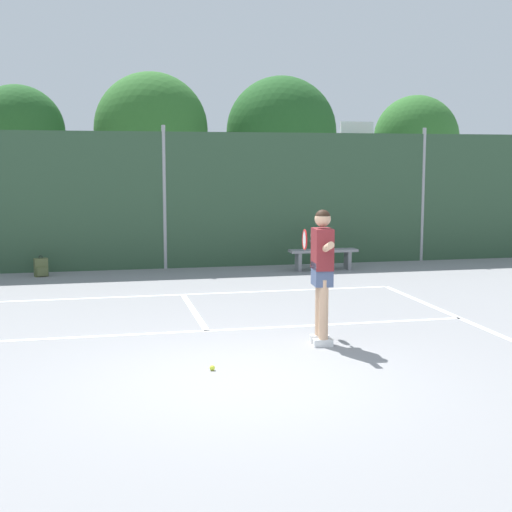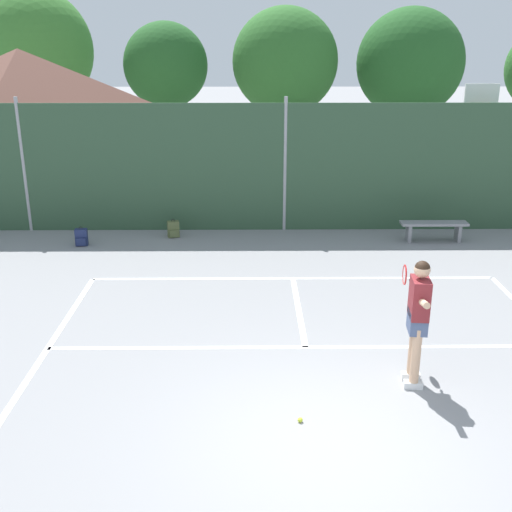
{
  "view_description": "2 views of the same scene",
  "coord_description": "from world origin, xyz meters",
  "px_view_note": "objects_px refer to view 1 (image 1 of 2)",
  "views": [
    {
      "loc": [
        -1.54,
        -7.9,
        2.48
      ],
      "look_at": [
        1.08,
        4.0,
        0.9
      ],
      "focal_mm": 50.64,
      "sensor_mm": 36.0,
      "label": 1
    },
    {
      "loc": [
        -0.88,
        -6.41,
        4.65
      ],
      "look_at": [
        -0.79,
        2.83,
        1.42
      ],
      "focal_mm": 43.76,
      "sensor_mm": 36.0,
      "label": 2
    }
  ],
  "objects_px": {
    "basketball_hoop": "(356,169)",
    "tennis_ball": "(212,368)",
    "tennis_player": "(322,264)",
    "courtside_bench": "(323,255)",
    "backpack_olive": "(41,268)"
  },
  "relations": [
    {
      "from": "tennis_ball",
      "to": "courtside_bench",
      "type": "bearing_deg",
      "value": 63.24
    },
    {
      "from": "basketball_hoop",
      "to": "tennis_player",
      "type": "relative_size",
      "value": 1.91
    },
    {
      "from": "basketball_hoop",
      "to": "courtside_bench",
      "type": "xyz_separation_m",
      "value": [
        -1.66,
        -2.44,
        -1.95
      ]
    },
    {
      "from": "tennis_player",
      "to": "tennis_ball",
      "type": "height_order",
      "value": "tennis_player"
    },
    {
      "from": "courtside_bench",
      "to": "backpack_olive",
      "type": "bearing_deg",
      "value": 176.33
    },
    {
      "from": "basketball_hoop",
      "to": "tennis_ball",
      "type": "bearing_deg",
      "value": -118.7
    },
    {
      "from": "basketball_hoop",
      "to": "courtside_bench",
      "type": "height_order",
      "value": "basketball_hoop"
    },
    {
      "from": "tennis_player",
      "to": "tennis_ball",
      "type": "bearing_deg",
      "value": -150.3
    },
    {
      "from": "basketball_hoop",
      "to": "tennis_ball",
      "type": "height_order",
      "value": "basketball_hoop"
    },
    {
      "from": "courtside_bench",
      "to": "tennis_ball",
      "type": "bearing_deg",
      "value": -116.76
    },
    {
      "from": "tennis_player",
      "to": "backpack_olive",
      "type": "bearing_deg",
      "value": 120.96
    },
    {
      "from": "basketball_hoop",
      "to": "backpack_olive",
      "type": "bearing_deg",
      "value": -165.72
    },
    {
      "from": "backpack_olive",
      "to": "basketball_hoop",
      "type": "bearing_deg",
      "value": 14.28
    },
    {
      "from": "basketball_hoop",
      "to": "tennis_ball",
      "type": "distance_m",
      "value": 11.6
    },
    {
      "from": "tennis_ball",
      "to": "backpack_olive",
      "type": "relative_size",
      "value": 0.14
    }
  ]
}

